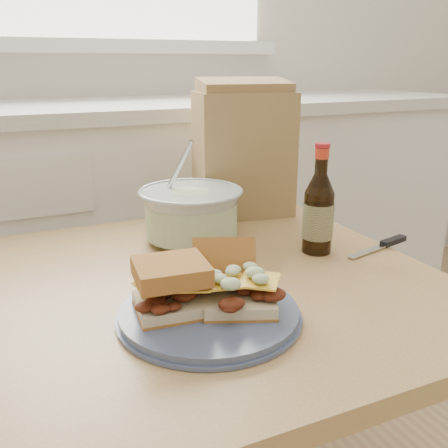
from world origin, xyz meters
name	(u,v)px	position (x,y,z in m)	size (l,w,h in m)	color
cabinet_run	(144,233)	(0.00, 1.70, 0.47)	(2.50, 0.64, 0.94)	white
dining_table	(214,324)	(-0.12, 0.81, 0.58)	(0.83, 0.83, 0.68)	tan
plate	(209,313)	(-0.19, 0.67, 0.69)	(0.28, 0.28, 0.02)	#465372
sandwich_left	(172,286)	(-0.25, 0.68, 0.74)	(0.12, 0.11, 0.08)	beige
sandwich_right	(234,283)	(-0.15, 0.67, 0.73)	(0.14, 0.19, 0.09)	beige
coleslaw_bowl	(191,216)	(-0.08, 1.01, 0.74)	(0.23, 0.23, 0.23)	#B0BDBA
beer_bottle	(318,212)	(0.13, 0.84, 0.77)	(0.06, 0.06, 0.23)	black
knife	(387,243)	(0.29, 0.80, 0.69)	(0.18, 0.06, 0.01)	silver
paper_bag	(243,154)	(0.12, 1.16, 0.84)	(0.24, 0.16, 0.31)	#9C784B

